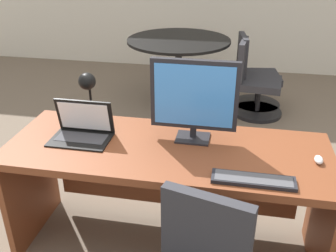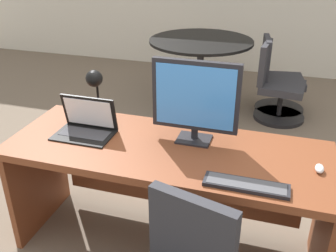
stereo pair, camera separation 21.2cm
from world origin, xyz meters
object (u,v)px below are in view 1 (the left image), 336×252
object	(u,v)px
meeting_chair_far	(254,86)
desk_lamp	(88,87)
monitor	(194,97)
keyboard	(253,180)
desk	(168,171)
meeting_table	(179,56)
laptop	(83,126)
meeting_chair_near	(253,80)
mouse	(319,160)

from	to	relation	value
meeting_chair_far	desk_lamp	bearing A→B (deg)	-118.89
meeting_chair_far	monitor	bearing A→B (deg)	-101.42
monitor	meeting_chair_far	size ratio (longest dim) A/B	0.60
keyboard	desk	bearing A→B (deg)	148.09
monitor	meeting_table	xyz separation A→B (m)	(-0.45, 2.23, -0.42)
laptop	meeting_table	xyz separation A→B (m)	(0.21, 2.32, -0.22)
meeting_table	meeting_chair_far	world-z (taller)	meeting_chair_far
meeting_chair_near	laptop	bearing A→B (deg)	-113.90
keyboard	meeting_table	xyz separation A→B (m)	(-0.81, 2.62, -0.16)
keyboard	desk_lamp	xyz separation A→B (m)	(-1.04, 0.50, 0.23)
laptop	keyboard	size ratio (longest dim) A/B	0.85
desk	mouse	distance (m)	0.87
laptop	desk_lamp	xyz separation A→B (m)	(-0.03, 0.20, 0.17)
desk	monitor	distance (m)	0.49
meeting_table	meeting_chair_far	xyz separation A→B (m)	(0.89, -0.08, -0.28)
meeting_table	meeting_chair_far	size ratio (longest dim) A/B	1.39
keyboard	meeting_chair_far	xyz separation A→B (m)	(0.08, 2.53, -0.44)
desk	desk_lamp	bearing A→B (deg)	160.66
monitor	keyboard	world-z (taller)	monitor
laptop	meeting_table	distance (m)	2.34
laptop	meeting_chair_near	distance (m)	2.73
laptop	keyboard	bearing A→B (deg)	-16.33
monitor	laptop	size ratio (longest dim) A/B	1.42
desk	meeting_chair_far	xyz separation A→B (m)	(0.57, 2.23, -0.23)
mouse	desk_lamp	distance (m)	1.43
mouse	meeting_chair_near	world-z (taller)	meeting_chair_near
monitor	meeting_chair_near	world-z (taller)	monitor
desk_lamp	meeting_table	size ratio (longest dim) A/B	0.29
meeting_chair_near	meeting_chair_far	bearing A→B (deg)	-88.04
keyboard	mouse	world-z (taller)	mouse
keyboard	meeting_table	distance (m)	2.75
keyboard	meeting_table	world-z (taller)	meeting_table
keyboard	monitor	bearing A→B (deg)	132.43
desk	desk_lamp	world-z (taller)	desk_lamp
meeting_chair_far	keyboard	bearing A→B (deg)	-91.79
desk_lamp	meeting_chair_far	size ratio (longest dim) A/B	0.40
monitor	meeting_table	size ratio (longest dim) A/B	0.43
keyboard	meeting_table	bearing A→B (deg)	107.13
desk	keyboard	size ratio (longest dim) A/B	4.54
laptop	meeting_chair_near	size ratio (longest dim) A/B	0.42
mouse	meeting_table	world-z (taller)	meeting_table
monitor	meeting_table	world-z (taller)	monitor
desk	mouse	size ratio (longest dim) A/B	23.69
mouse	meeting_table	size ratio (longest dim) A/B	0.07
laptop	desk	bearing A→B (deg)	0.80
desk	monitor	size ratio (longest dim) A/B	3.73
meeting_chair_near	meeting_chair_far	distance (m)	0.21
meeting_table	meeting_chair_near	xyz separation A→B (m)	(0.88, 0.13, -0.28)
monitor	desk	bearing A→B (deg)	-148.38
monitor	meeting_chair_near	size ratio (longest dim) A/B	0.59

